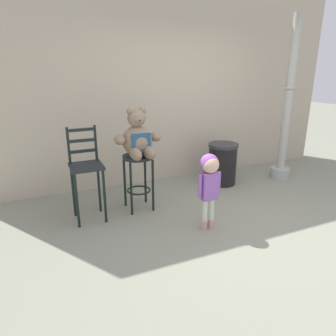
{
  "coord_description": "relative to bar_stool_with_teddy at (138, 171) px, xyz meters",
  "views": [
    {
      "loc": [
        -2.12,
        -2.54,
        1.83
      ],
      "look_at": [
        -0.66,
        0.79,
        0.63
      ],
      "focal_mm": 33.0,
      "sensor_mm": 36.0,
      "label": 1
    }
  ],
  "objects": [
    {
      "name": "ground_plane",
      "position": [
        0.94,
        -1.11,
        -0.53
      ],
      "size": [
        24.0,
        24.0,
        0.0
      ],
      "primitive_type": "plane",
      "color": "gray"
    },
    {
      "name": "trash_bin",
      "position": [
        1.54,
        0.35,
        -0.2
      ],
      "size": [
        0.47,
        0.47,
        0.67
      ],
      "color": "black",
      "rests_on": "ground_plane"
    },
    {
      "name": "lamppost",
      "position": [
        2.61,
        0.17,
        0.48
      ],
      "size": [
        0.31,
        0.31,
        2.59
      ],
      "color": "#A3A9A7",
      "rests_on": "ground_plane"
    },
    {
      "name": "bar_chair_empty",
      "position": [
        -0.66,
        -0.02,
        0.11
      ],
      "size": [
        0.38,
        0.38,
        1.15
      ],
      "color": "black",
      "rests_on": "ground_plane"
    },
    {
      "name": "teddy_bear",
      "position": [
        -0.0,
        -0.03,
        0.43
      ],
      "size": [
        0.6,
        0.54,
        0.62
      ],
      "color": "#89725A",
      "rests_on": "bar_stool_with_teddy"
    },
    {
      "name": "child_walking",
      "position": [
        0.57,
        -0.84,
        0.13
      ],
      "size": [
        0.29,
        0.23,
        0.91
      ],
      "rotation": [
        0.0,
        0.0,
        2.32
      ],
      "color": "#CB9893",
      "rests_on": "ground_plane"
    },
    {
      "name": "building_wall",
      "position": [
        0.94,
        1.08,
        1.23
      ],
      "size": [
        6.03,
        0.3,
        3.53
      ],
      "primitive_type": "cube",
      "color": "#B9AC93",
      "rests_on": "ground_plane"
    },
    {
      "name": "bar_stool_with_teddy",
      "position": [
        0.0,
        0.0,
        0.0
      ],
      "size": [
        0.39,
        0.39,
        0.74
      ],
      "color": "black",
      "rests_on": "ground_plane"
    }
  ]
}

